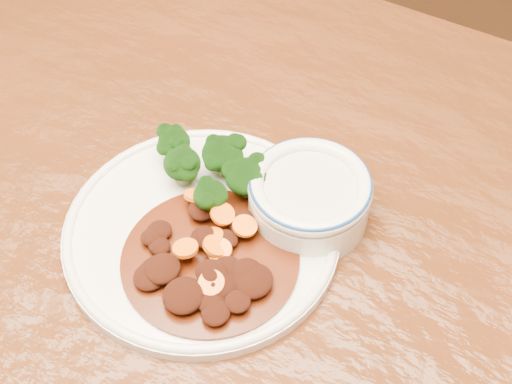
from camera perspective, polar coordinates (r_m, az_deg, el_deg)
The scene contains 5 objects.
dining_table at distance 0.70m, azimuth -8.54°, elevation -8.72°, with size 1.60×1.08×0.75m.
dinner_plate at distance 0.63m, azimuth -4.37°, elevation -3.12°, with size 0.24×0.24×0.02m.
broccoli_florets at distance 0.64m, azimuth -3.54°, elevation 2.07°, with size 0.11×0.08×0.04m.
mince_stew at distance 0.59m, azimuth -3.92°, elevation -5.83°, with size 0.15×0.15×0.03m.
dip_bowl at distance 0.63m, azimuth 4.28°, elevation -0.33°, with size 0.11×0.11×0.05m.
Camera 1 is at (0.30, -0.22, 1.26)m, focal length 50.00 mm.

